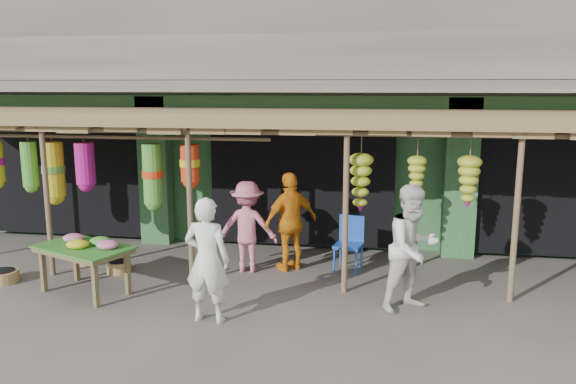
# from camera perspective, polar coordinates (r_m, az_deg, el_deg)

# --- Properties ---
(ground) EXTENTS (80.00, 80.00, 0.00)m
(ground) POSITION_cam_1_polar(r_m,az_deg,el_deg) (9.35, -0.42, -9.30)
(ground) COLOR #514C47
(ground) RESTS_ON ground
(building) EXTENTS (16.40, 6.80, 7.00)m
(building) POSITION_cam_1_polar(r_m,az_deg,el_deg) (13.60, 3.06, 11.44)
(building) COLOR gray
(building) RESTS_ON ground
(awning) EXTENTS (14.00, 2.70, 2.79)m
(awning) POSITION_cam_1_polar(r_m,az_deg,el_deg) (9.62, -0.72, 6.95)
(awning) COLOR brown
(awning) RESTS_ON ground
(flower_table) EXTENTS (1.70, 1.37, 0.89)m
(flower_table) POSITION_cam_1_polar(r_m,az_deg,el_deg) (9.29, -19.88, -5.45)
(flower_table) COLOR brown
(flower_table) RESTS_ON ground
(blue_chair) EXTENTS (0.54, 0.55, 0.95)m
(blue_chair) POSITION_cam_1_polar(r_m,az_deg,el_deg) (9.97, 6.29, -4.87)
(blue_chair) COLOR #1A49AA
(blue_chair) RESTS_ON ground
(basket_left) EXTENTS (0.62, 0.62, 0.21)m
(basket_left) POSITION_cam_1_polar(r_m,az_deg,el_deg) (11.01, -19.60, -6.24)
(basket_left) COLOR #9A7346
(basket_left) RESTS_ON ground
(basket_mid) EXTENTS (0.59, 0.59, 0.20)m
(basket_mid) POSITION_cam_1_polar(r_m,az_deg,el_deg) (10.51, -27.00, -7.65)
(basket_mid) COLOR olive
(basket_mid) RESTS_ON ground
(basket_right) EXTENTS (0.52, 0.52, 0.19)m
(basket_right) POSITION_cam_1_polar(r_m,az_deg,el_deg) (10.31, -16.82, -7.28)
(basket_right) COLOR #8F6142
(basket_right) RESTS_ON ground
(person_front) EXTENTS (0.67, 0.47, 1.75)m
(person_front) POSITION_cam_1_polar(r_m,az_deg,el_deg) (7.77, -8.22, -6.85)
(person_front) COLOR white
(person_front) RESTS_ON ground
(person_right) EXTENTS (1.13, 1.10, 1.84)m
(person_right) POSITION_cam_1_polar(r_m,az_deg,el_deg) (8.26, 12.57, -5.58)
(person_right) COLOR silver
(person_right) RESTS_ON ground
(person_vendor) EXTENTS (1.06, 0.99, 1.74)m
(person_vendor) POSITION_cam_1_polar(r_m,az_deg,el_deg) (9.79, 0.29, -3.04)
(person_vendor) COLOR orange
(person_vendor) RESTS_ON ground
(person_shopper) EXTENTS (1.06, 0.65, 1.59)m
(person_shopper) POSITION_cam_1_polar(r_m,az_deg,el_deg) (9.78, -4.14, -3.53)
(person_shopper) COLOR #C96A83
(person_shopper) RESTS_ON ground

